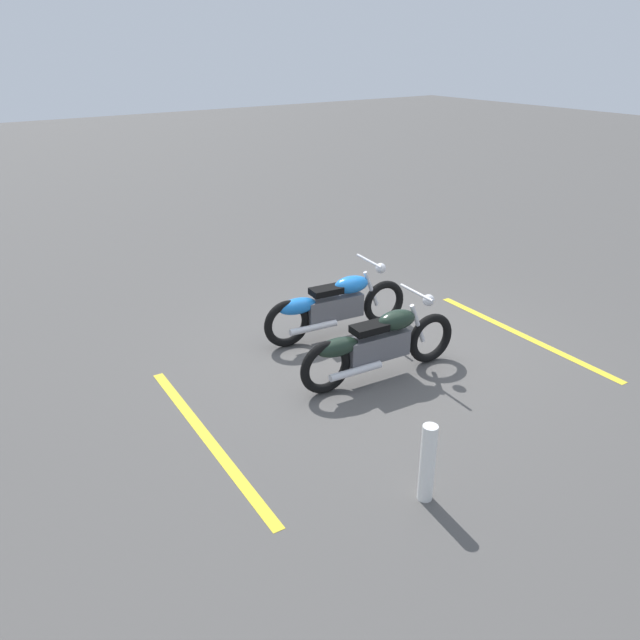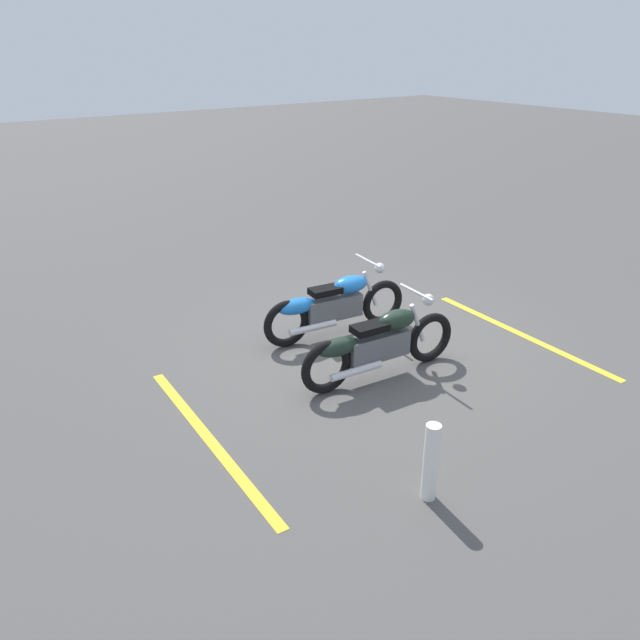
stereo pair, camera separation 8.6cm
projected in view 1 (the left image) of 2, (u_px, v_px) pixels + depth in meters
name	position (u px, v px, depth m)	size (l,w,h in m)	color
ground_plane	(376.00, 347.00, 8.46)	(60.00, 60.00, 0.00)	#514F4C
motorcycle_bright_foreground	(334.00, 305.00, 8.62)	(2.23, 0.62, 1.04)	black
motorcycle_dark_foreground	(377.00, 344.00, 7.52)	(2.23, 0.62, 1.04)	black
bollard_post	(427.00, 463.00, 5.52)	(0.14, 0.14, 0.79)	white
parking_stripe_near	(523.00, 335.00, 8.80)	(3.20, 0.12, 0.01)	yellow
parking_stripe_mid	(207.00, 438.00, 6.54)	(3.20, 0.12, 0.01)	yellow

